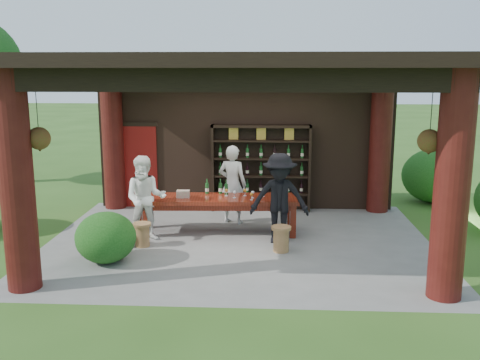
{
  "coord_description": "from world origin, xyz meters",
  "views": [
    {
      "loc": [
        0.55,
        -9.91,
        3.26
      ],
      "look_at": [
        0.0,
        0.4,
        1.15
      ],
      "focal_mm": 40.0,
      "sensor_mm": 36.0,
      "label": 1
    }
  ],
  "objects_px": {
    "guest_woman": "(146,198)",
    "guest_man": "(279,198)",
    "tasting_table": "(217,203)",
    "host": "(232,184)",
    "stool_far_left": "(111,234)",
    "stool_near_right": "(281,238)",
    "stool_near_left": "(142,234)",
    "napkin_basket": "(183,194)",
    "wine_shelf": "(261,168)"
  },
  "relations": [
    {
      "from": "stool_near_left",
      "to": "napkin_basket",
      "type": "bearing_deg",
      "value": 53.94
    },
    {
      "from": "stool_near_left",
      "to": "guest_woman",
      "type": "relative_size",
      "value": 0.27
    },
    {
      "from": "stool_near_right",
      "to": "napkin_basket",
      "type": "distance_m",
      "value": 2.3
    },
    {
      "from": "tasting_table",
      "to": "stool_far_left",
      "type": "relative_size",
      "value": 6.92
    },
    {
      "from": "wine_shelf",
      "to": "stool_near_right",
      "type": "distance_m",
      "value": 3.09
    },
    {
      "from": "stool_near_right",
      "to": "guest_woman",
      "type": "bearing_deg",
      "value": 167.82
    },
    {
      "from": "host",
      "to": "napkin_basket",
      "type": "height_order",
      "value": "host"
    },
    {
      "from": "tasting_table",
      "to": "host",
      "type": "bearing_deg",
      "value": 70.6
    },
    {
      "from": "stool_near_right",
      "to": "napkin_basket",
      "type": "relative_size",
      "value": 1.84
    },
    {
      "from": "tasting_table",
      "to": "guest_woman",
      "type": "height_order",
      "value": "guest_woman"
    },
    {
      "from": "guest_woman",
      "to": "tasting_table",
      "type": "bearing_deg",
      "value": 15.24
    },
    {
      "from": "stool_near_left",
      "to": "stool_far_left",
      "type": "xyz_separation_m",
      "value": [
        -0.56,
        -0.11,
        0.01
      ]
    },
    {
      "from": "wine_shelf",
      "to": "guest_man",
      "type": "relative_size",
      "value": 1.33
    },
    {
      "from": "host",
      "to": "guest_man",
      "type": "height_order",
      "value": "guest_man"
    },
    {
      "from": "stool_near_left",
      "to": "napkin_basket",
      "type": "relative_size",
      "value": 1.75
    },
    {
      "from": "stool_near_left",
      "to": "host",
      "type": "bearing_deg",
      "value": 47.05
    },
    {
      "from": "tasting_table",
      "to": "napkin_basket",
      "type": "distance_m",
      "value": 0.7
    },
    {
      "from": "wine_shelf",
      "to": "stool_far_left",
      "type": "height_order",
      "value": "wine_shelf"
    },
    {
      "from": "tasting_table",
      "to": "guest_man",
      "type": "relative_size",
      "value": 1.91
    },
    {
      "from": "tasting_table",
      "to": "guest_man",
      "type": "bearing_deg",
      "value": -23.45
    },
    {
      "from": "stool_near_right",
      "to": "stool_near_left",
      "type": "bearing_deg",
      "value": 176.49
    },
    {
      "from": "host",
      "to": "napkin_basket",
      "type": "xyz_separation_m",
      "value": [
        -0.95,
        -0.82,
        -0.03
      ]
    },
    {
      "from": "host",
      "to": "wine_shelf",
      "type": "bearing_deg",
      "value": -102.06
    },
    {
      "from": "host",
      "to": "stool_far_left",
      "type": "bearing_deg",
      "value": 57.1
    },
    {
      "from": "tasting_table",
      "to": "host",
      "type": "height_order",
      "value": "host"
    },
    {
      "from": "host",
      "to": "napkin_basket",
      "type": "distance_m",
      "value": 1.26
    },
    {
      "from": "stool_near_right",
      "to": "tasting_table",
      "type": "bearing_deg",
      "value": 139.36
    },
    {
      "from": "stool_far_left",
      "to": "guest_man",
      "type": "xyz_separation_m",
      "value": [
        3.15,
        0.51,
        0.62
      ]
    },
    {
      "from": "stool_near_right",
      "to": "guest_woman",
      "type": "relative_size",
      "value": 0.29
    },
    {
      "from": "host",
      "to": "stool_near_right",
      "type": "bearing_deg",
      "value": 135.46
    },
    {
      "from": "napkin_basket",
      "to": "guest_woman",
      "type": "bearing_deg",
      "value": -143.38
    },
    {
      "from": "napkin_basket",
      "to": "wine_shelf",
      "type": "bearing_deg",
      "value": 50.9
    },
    {
      "from": "stool_near_left",
      "to": "stool_far_left",
      "type": "height_order",
      "value": "stool_far_left"
    },
    {
      "from": "stool_near_left",
      "to": "guest_woman",
      "type": "xyz_separation_m",
      "value": [
        -0.01,
        0.41,
        0.59
      ]
    },
    {
      "from": "stool_far_left",
      "to": "guest_man",
      "type": "relative_size",
      "value": 0.28
    },
    {
      "from": "guest_woman",
      "to": "napkin_basket",
      "type": "height_order",
      "value": "guest_woman"
    },
    {
      "from": "guest_woman",
      "to": "stool_far_left",
      "type": "bearing_deg",
      "value": -144.32
    },
    {
      "from": "stool_near_left",
      "to": "tasting_table",
      "type": "bearing_deg",
      "value": 35.51
    },
    {
      "from": "stool_near_left",
      "to": "guest_man",
      "type": "height_order",
      "value": "guest_man"
    },
    {
      "from": "guest_man",
      "to": "wine_shelf",
      "type": "bearing_deg",
      "value": 101.11
    },
    {
      "from": "stool_far_left",
      "to": "guest_woman",
      "type": "bearing_deg",
      "value": 42.53
    },
    {
      "from": "wine_shelf",
      "to": "stool_near_right",
      "type": "bearing_deg",
      "value": -81.92
    },
    {
      "from": "wine_shelf",
      "to": "host",
      "type": "distance_m",
      "value": 1.25
    },
    {
      "from": "wine_shelf",
      "to": "guest_woman",
      "type": "distance_m",
      "value": 3.26
    },
    {
      "from": "guest_woman",
      "to": "guest_man",
      "type": "bearing_deg",
      "value": -6.98
    },
    {
      "from": "stool_far_left",
      "to": "host",
      "type": "distance_m",
      "value": 2.89
    },
    {
      "from": "stool_near_right",
      "to": "host",
      "type": "distance_m",
      "value": 2.22
    },
    {
      "from": "wine_shelf",
      "to": "stool_near_left",
      "type": "bearing_deg",
      "value": -128.15
    },
    {
      "from": "stool_near_right",
      "to": "stool_far_left",
      "type": "distance_m",
      "value": 3.18
    },
    {
      "from": "stool_near_right",
      "to": "napkin_basket",
      "type": "bearing_deg",
      "value": 151.79
    }
  ]
}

